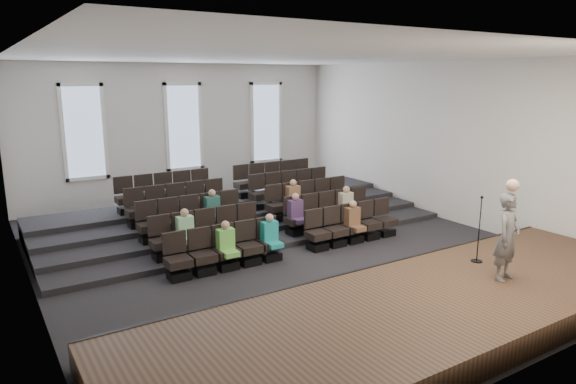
# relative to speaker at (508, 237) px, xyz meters

# --- Properties ---
(ground) EXTENTS (14.00, 14.00, 0.00)m
(ground) POSITION_rel_speaker_xyz_m (-2.01, 5.26, -1.39)
(ground) COLOR black
(ground) RESTS_ON ground
(ceiling) EXTENTS (12.00, 14.00, 0.02)m
(ceiling) POSITION_rel_speaker_xyz_m (-2.01, 5.26, 3.62)
(ceiling) COLOR white
(ceiling) RESTS_ON ground
(wall_back) EXTENTS (12.00, 0.04, 5.00)m
(wall_back) POSITION_rel_speaker_xyz_m (-2.01, 12.28, 1.11)
(wall_back) COLOR silver
(wall_back) RESTS_ON ground
(wall_front) EXTENTS (12.00, 0.04, 5.00)m
(wall_front) POSITION_rel_speaker_xyz_m (-2.01, -1.76, 1.11)
(wall_front) COLOR silver
(wall_front) RESTS_ON ground
(wall_left) EXTENTS (0.04, 14.00, 5.00)m
(wall_left) POSITION_rel_speaker_xyz_m (-8.03, 5.26, 1.11)
(wall_left) COLOR silver
(wall_left) RESTS_ON ground
(wall_right) EXTENTS (0.04, 14.00, 5.00)m
(wall_right) POSITION_rel_speaker_xyz_m (4.01, 5.26, 1.11)
(wall_right) COLOR silver
(wall_right) RESTS_ON ground
(stage) EXTENTS (11.80, 3.60, 0.50)m
(stage) POSITION_rel_speaker_xyz_m (-2.01, 0.16, -1.14)
(stage) COLOR #48331F
(stage) RESTS_ON ground
(stage_lip) EXTENTS (11.80, 0.06, 0.52)m
(stage_lip) POSITION_rel_speaker_xyz_m (-2.01, 1.93, -1.14)
(stage_lip) COLOR black
(stage_lip) RESTS_ON ground
(risers) EXTENTS (11.80, 4.80, 0.60)m
(risers) POSITION_rel_speaker_xyz_m (-2.01, 8.43, -1.19)
(risers) COLOR black
(risers) RESTS_ON ground
(seating_rows) EXTENTS (6.80, 4.70, 1.67)m
(seating_rows) POSITION_rel_speaker_xyz_m (-2.01, 6.80, -0.71)
(seating_rows) COLOR black
(seating_rows) RESTS_ON ground
(windows) EXTENTS (8.44, 0.10, 3.24)m
(windows) POSITION_rel_speaker_xyz_m (-2.01, 12.21, 1.31)
(windows) COLOR white
(windows) RESTS_ON wall_back
(audience) EXTENTS (5.45, 2.64, 1.10)m
(audience) POSITION_rel_speaker_xyz_m (-2.01, 5.58, -0.58)
(audience) COLOR #71CA50
(audience) RESTS_ON seating_rows
(speaker) EXTENTS (0.72, 0.54, 1.78)m
(speaker) POSITION_rel_speaker_xyz_m (0.00, 0.00, 0.00)
(speaker) COLOR #5B5856
(speaker) RESTS_ON stage
(mic_stand) EXTENTS (0.25, 0.25, 1.49)m
(mic_stand) POSITION_rel_speaker_xyz_m (0.38, 0.95, -0.45)
(mic_stand) COLOR black
(mic_stand) RESTS_ON stage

